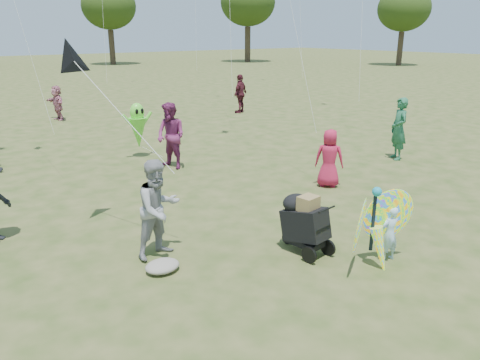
{
  "coord_description": "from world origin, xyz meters",
  "views": [
    {
      "loc": [
        -5.46,
        -5.29,
        3.84
      ],
      "look_at": [
        -0.2,
        1.5,
        1.1
      ],
      "focal_mm": 35.0,
      "sensor_mm": 36.0,
      "label": 1
    }
  ],
  "objects_px": {
    "crowd_f": "(399,129)",
    "butterfly_kite": "(376,229)",
    "alien_kite": "(138,127)",
    "jogging_stroller": "(304,220)",
    "adult_man": "(159,209)",
    "crowd_a": "(329,158)",
    "child_girl": "(389,234)",
    "crowd_e": "(171,136)",
    "crowd_j": "(57,103)",
    "crowd_h": "(240,94)"
  },
  "relations": [
    {
      "from": "crowd_f",
      "to": "crowd_j",
      "type": "bearing_deg",
      "value": -124.15
    },
    {
      "from": "crowd_a",
      "to": "alien_kite",
      "type": "height_order",
      "value": "alien_kite"
    },
    {
      "from": "crowd_f",
      "to": "crowd_h",
      "type": "bearing_deg",
      "value": -157.56
    },
    {
      "from": "crowd_e",
      "to": "crowd_h",
      "type": "height_order",
      "value": "crowd_e"
    },
    {
      "from": "adult_man",
      "to": "crowd_a",
      "type": "height_order",
      "value": "adult_man"
    },
    {
      "from": "crowd_a",
      "to": "crowd_j",
      "type": "xyz_separation_m",
      "value": [
        -2.47,
        13.97,
        0.02
      ]
    },
    {
      "from": "adult_man",
      "to": "crowd_a",
      "type": "relative_size",
      "value": 1.19
    },
    {
      "from": "alien_kite",
      "to": "adult_man",
      "type": "bearing_deg",
      "value": -113.2
    },
    {
      "from": "crowd_e",
      "to": "jogging_stroller",
      "type": "distance_m",
      "value": 6.3
    },
    {
      "from": "jogging_stroller",
      "to": "crowd_j",
      "type": "bearing_deg",
      "value": 80.6
    },
    {
      "from": "crowd_f",
      "to": "adult_man",
      "type": "bearing_deg",
      "value": -50.4
    },
    {
      "from": "crowd_j",
      "to": "child_girl",
      "type": "bearing_deg",
      "value": -4.72
    },
    {
      "from": "crowd_a",
      "to": "crowd_f",
      "type": "bearing_deg",
      "value": -120.02
    },
    {
      "from": "child_girl",
      "to": "adult_man",
      "type": "bearing_deg",
      "value": -28.68
    },
    {
      "from": "adult_man",
      "to": "jogging_stroller",
      "type": "relative_size",
      "value": 1.63
    },
    {
      "from": "crowd_e",
      "to": "alien_kite",
      "type": "height_order",
      "value": "crowd_e"
    },
    {
      "from": "adult_man",
      "to": "crowd_a",
      "type": "bearing_deg",
      "value": 0.21
    },
    {
      "from": "alien_kite",
      "to": "crowd_h",
      "type": "bearing_deg",
      "value": 31.79
    },
    {
      "from": "adult_man",
      "to": "alien_kite",
      "type": "bearing_deg",
      "value": 58.12
    },
    {
      "from": "jogging_stroller",
      "to": "crowd_h",
      "type": "bearing_deg",
      "value": 49.68
    },
    {
      "from": "jogging_stroller",
      "to": "alien_kite",
      "type": "xyz_separation_m",
      "value": [
        0.66,
        7.91,
        0.36
      ]
    },
    {
      "from": "crowd_f",
      "to": "butterfly_kite",
      "type": "xyz_separation_m",
      "value": [
        -6.43,
        -3.98,
        -0.26
      ]
    },
    {
      "from": "crowd_j",
      "to": "jogging_stroller",
      "type": "relative_size",
      "value": 1.42
    },
    {
      "from": "crowd_h",
      "to": "crowd_j",
      "type": "relative_size",
      "value": 1.21
    },
    {
      "from": "crowd_a",
      "to": "crowd_j",
      "type": "distance_m",
      "value": 14.19
    },
    {
      "from": "child_girl",
      "to": "jogging_stroller",
      "type": "height_order",
      "value": "jogging_stroller"
    },
    {
      "from": "jogging_stroller",
      "to": "child_girl",
      "type": "bearing_deg",
      "value": -57.35
    },
    {
      "from": "child_girl",
      "to": "butterfly_kite",
      "type": "height_order",
      "value": "butterfly_kite"
    },
    {
      "from": "child_girl",
      "to": "crowd_f",
      "type": "bearing_deg",
      "value": -134.84
    },
    {
      "from": "crowd_f",
      "to": "alien_kite",
      "type": "bearing_deg",
      "value": -97.9
    },
    {
      "from": "child_girl",
      "to": "jogging_stroller",
      "type": "distance_m",
      "value": 1.49
    },
    {
      "from": "alien_kite",
      "to": "crowd_j",
      "type": "bearing_deg",
      "value": 89.33
    },
    {
      "from": "crowd_f",
      "to": "jogging_stroller",
      "type": "xyz_separation_m",
      "value": [
        -6.96,
        -2.81,
        -0.35
      ]
    },
    {
      "from": "crowd_e",
      "to": "child_girl",
      "type": "bearing_deg",
      "value": -15.36
    },
    {
      "from": "butterfly_kite",
      "to": "alien_kite",
      "type": "bearing_deg",
      "value": 89.16
    },
    {
      "from": "crowd_a",
      "to": "crowd_j",
      "type": "height_order",
      "value": "crowd_j"
    },
    {
      "from": "alien_kite",
      "to": "jogging_stroller",
      "type": "bearing_deg",
      "value": -94.74
    },
    {
      "from": "crowd_a",
      "to": "alien_kite",
      "type": "relative_size",
      "value": 0.86
    },
    {
      "from": "crowd_j",
      "to": "butterfly_kite",
      "type": "xyz_separation_m",
      "value": [
        -0.23,
        -17.43,
        -0.07
      ]
    },
    {
      "from": "crowd_j",
      "to": "jogging_stroller",
      "type": "distance_m",
      "value": 16.28
    },
    {
      "from": "child_girl",
      "to": "jogging_stroller",
      "type": "xyz_separation_m",
      "value": [
        -0.94,
        1.15,
        0.11
      ]
    },
    {
      "from": "adult_man",
      "to": "butterfly_kite",
      "type": "relative_size",
      "value": 1.02
    },
    {
      "from": "crowd_e",
      "to": "crowd_a",
      "type": "bearing_deg",
      "value": 14.9
    },
    {
      "from": "crowd_j",
      "to": "butterfly_kite",
      "type": "bearing_deg",
      "value": -6.1
    },
    {
      "from": "crowd_f",
      "to": "jogging_stroller",
      "type": "relative_size",
      "value": 1.76
    },
    {
      "from": "crowd_h",
      "to": "alien_kite",
      "type": "bearing_deg",
      "value": 7.66
    },
    {
      "from": "crowd_f",
      "to": "crowd_j",
      "type": "height_order",
      "value": "crowd_f"
    },
    {
      "from": "crowd_e",
      "to": "butterfly_kite",
      "type": "relative_size",
      "value": 1.1
    },
    {
      "from": "child_girl",
      "to": "crowd_e",
      "type": "bearing_deg",
      "value": -77.64
    },
    {
      "from": "butterfly_kite",
      "to": "jogging_stroller",
      "type": "bearing_deg",
      "value": 114.15
    }
  ]
}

